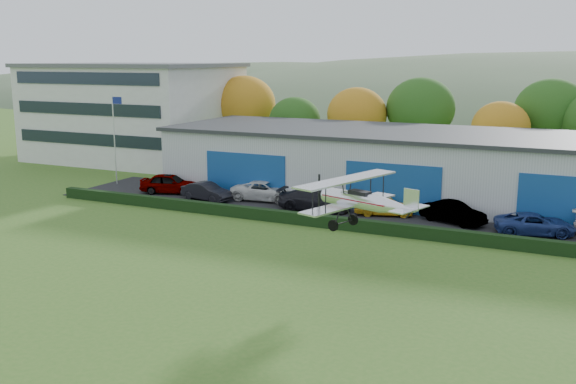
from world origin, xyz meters
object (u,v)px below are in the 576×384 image
at_px(car_5, 453,212).
at_px(car_0, 170,183).
at_px(car_2, 266,191).
at_px(car_1, 206,191).
at_px(car_4, 384,205).
at_px(flagpole, 115,131).
at_px(car_3, 314,200).
at_px(biplane, 361,199).
at_px(car_6, 535,224).
at_px(office_block, 135,111).
at_px(hangar, 414,164).

bearing_deg(car_5, car_0, 111.74).
relative_size(car_0, car_2, 0.90).
bearing_deg(car_1, car_4, -75.33).
bearing_deg(flagpole, car_3, -5.17).
bearing_deg(car_4, biplane, 175.16).
distance_m(car_1, car_6, 24.09).
height_order(office_block, car_0, office_block).
xyz_separation_m(car_1, car_2, (4.22, 1.94, 0.05)).
xyz_separation_m(flagpole, car_0, (6.48, -1.26, -3.92)).
xyz_separation_m(hangar, office_block, (-33.00, 7.02, 2.56)).
bearing_deg(car_5, car_1, 114.76).
height_order(office_block, car_4, office_block).
bearing_deg(car_0, car_1, -120.60).
relative_size(hangar, car_3, 7.63).
distance_m(office_block, car_4, 35.90).
xyz_separation_m(flagpole, car_2, (14.85, -0.32, -3.99)).
relative_size(car_1, car_5, 0.95).
bearing_deg(car_4, car_0, 74.00).
xyz_separation_m(car_2, car_6, (19.87, -1.65, -0.07)).
height_order(car_0, car_3, car_0).
relative_size(office_block, flagpole, 2.57).
bearing_deg(car_6, flagpole, 69.88).
relative_size(hangar, car_4, 9.71).
bearing_deg(hangar, car_0, -158.53).
bearing_deg(office_block, car_0, -44.35).
bearing_deg(office_block, car_5, -20.76).
bearing_deg(car_3, car_2, 66.94).
xyz_separation_m(car_0, biplane, (21.09, -13.82, 3.43)).
height_order(flagpole, car_2, flagpole).
bearing_deg(car_0, office_block, 28.51).
height_order(car_4, biplane, biplane).
xyz_separation_m(car_4, biplane, (2.95, -14.03, 3.53)).
height_order(car_2, biplane, biplane).
bearing_deg(flagpole, office_block, 121.97).
xyz_separation_m(hangar, car_6, (9.83, -7.95, -1.93)).
relative_size(car_2, car_6, 1.10).
bearing_deg(biplane, flagpole, 169.47).
distance_m(car_1, car_2, 4.65).
relative_size(office_block, car_4, 4.92).
xyz_separation_m(hangar, car_0, (-18.41, -7.24, -1.79)).
bearing_deg(car_1, car_6, -79.60).
bearing_deg(car_0, car_6, -108.58).
height_order(car_3, car_4, car_3).
relative_size(car_2, car_5, 1.21).
distance_m(office_block, car_3, 31.68).
distance_m(car_0, car_5, 23.01).
bearing_deg(car_4, hangar, -18.83).
bearing_deg(hangar, car_6, -38.96).
height_order(office_block, car_1, office_block).
bearing_deg(car_6, car_4, 67.88).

